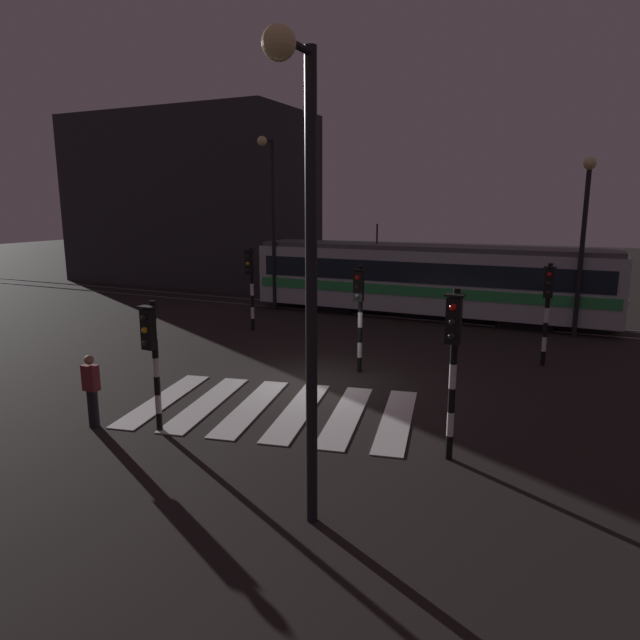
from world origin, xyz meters
TOP-DOWN VIEW (x-y plane):
  - ground_plane at (0.00, 0.00)m, footprint 120.00×120.00m
  - rail_near at (0.00, 10.03)m, footprint 80.00×0.12m
  - rail_far at (0.00, 11.46)m, footprint 80.00×0.12m
  - crosswalk_zebra at (0.00, -2.34)m, footprint 7.51×5.44m
  - traffic_light_median_centre at (0.78, 1.46)m, footprint 0.36×0.42m
  - traffic_light_kerb_mid_left at (-1.71, -4.71)m, footprint 0.36×0.42m
  - traffic_light_corner_far_right at (5.82, 4.62)m, footprint 0.36×0.42m
  - traffic_light_corner_near_right at (4.58, -3.37)m, footprint 0.36×0.42m
  - traffic_light_corner_far_left at (-5.27, 5.09)m, footprint 0.36×0.42m
  - street_lamp_trackside_left at (-6.68, 9.24)m, footprint 0.44×1.21m
  - street_lamp_trackside_right at (6.63, 9.08)m, footprint 0.44×1.21m
  - street_lamp_near_kerb at (3.06, -6.74)m, footprint 0.44×1.21m
  - tram at (0.42, 10.74)m, footprint 16.05×2.58m
  - pedestrian_waiting_at_kerb at (-3.23, -5.08)m, footprint 0.36×0.24m
  - building_backdrop at (-17.01, 16.87)m, footprint 15.20×8.00m

SIDE VIEW (x-z plane):
  - ground_plane at x=0.00m, z-range 0.00..0.00m
  - crosswalk_zebra at x=0.00m, z-range 0.00..0.02m
  - rail_near at x=0.00m, z-range 0.00..0.03m
  - rail_far at x=0.00m, z-range 0.00..0.03m
  - pedestrian_waiting_at_kerb at x=-3.23m, z-range 0.02..1.73m
  - tram at x=0.42m, z-range -0.33..3.82m
  - traffic_light_kerb_mid_left at x=-1.71m, z-range 0.48..3.48m
  - traffic_light_corner_far_right at x=5.82m, z-range 0.52..3.79m
  - traffic_light_median_centre at x=0.78m, z-range 0.52..3.80m
  - traffic_light_corner_far_left at x=-5.27m, z-range 0.53..3.87m
  - traffic_light_corner_near_right at x=4.58m, z-range 0.56..4.05m
  - street_lamp_trackside_right at x=6.63m, z-range 0.94..7.60m
  - street_lamp_near_kerb at x=3.06m, z-range 0.97..8.22m
  - street_lamp_trackside_left at x=-6.68m, z-range 1.00..8.99m
  - building_backdrop at x=-17.01m, z-range 0.00..10.59m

